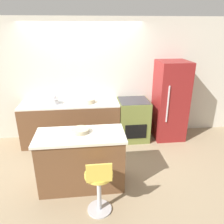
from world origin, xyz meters
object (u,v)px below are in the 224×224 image
(refrigerator, at_px, (170,101))
(mixing_bowl, at_px, (89,101))
(stool_chair, at_px, (99,186))
(kettle, at_px, (55,100))
(oven_range, at_px, (133,120))

(refrigerator, bearing_deg, mixing_bowl, -178.75)
(stool_chair, distance_m, kettle, 2.24)
(oven_range, bearing_deg, kettle, -178.58)
(stool_chair, relative_size, mixing_bowl, 3.71)
(refrigerator, height_order, stool_chair, refrigerator)
(oven_range, xyz_separation_m, kettle, (-1.67, -0.04, 0.53))
(refrigerator, height_order, mixing_bowl, refrigerator)
(kettle, bearing_deg, mixing_bowl, 0.00)
(refrigerator, relative_size, stool_chair, 2.00)
(oven_range, distance_m, refrigerator, 0.92)
(stool_chair, height_order, mixing_bowl, mixing_bowl)
(stool_chair, bearing_deg, oven_range, 66.92)
(refrigerator, bearing_deg, stool_chair, -129.46)
(oven_range, height_order, refrigerator, refrigerator)
(refrigerator, distance_m, mixing_bowl, 1.78)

